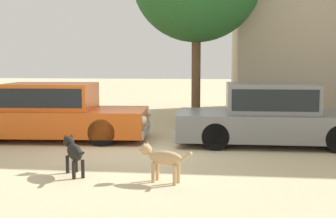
{
  "coord_description": "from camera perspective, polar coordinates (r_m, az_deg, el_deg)",
  "views": [
    {
      "loc": [
        1.83,
        -8.97,
        1.92
      ],
      "look_at": [
        0.76,
        0.2,
        0.9
      ],
      "focal_mm": 45.43,
      "sensor_mm": 36.0,
      "label": 1
    }
  ],
  "objects": [
    {
      "name": "stray_dog_spotted",
      "position": [
        7.46,
        -12.56,
        -5.54
      ],
      "size": [
        0.67,
        0.95,
        0.65
      ],
      "rotation": [
        0.0,
        0.0,
        2.16
      ],
      "color": "black",
      "rests_on": "ground_plane"
    },
    {
      "name": "ground_plane",
      "position": [
        9.35,
        -4.81,
        -5.56
      ],
      "size": [
        80.0,
        80.0,
        0.0
      ],
      "primitive_type": "plane",
      "color": "#CCB78E"
    },
    {
      "name": "stray_dog_tan",
      "position": [
        6.83,
        -0.89,
        -6.55
      ],
      "size": [
        0.94,
        0.4,
        0.64
      ],
      "rotation": [
        0.0,
        0.0,
        2.81
      ],
      "color": "tan",
      "rests_on": "ground_plane"
    },
    {
      "name": "parked_sedan_nearest",
      "position": [
        10.94,
        -15.32,
        -0.36
      ],
      "size": [
        4.89,
        2.06,
        1.4
      ],
      "rotation": [
        0.0,
        0.0,
        0.07
      ],
      "color": "#D15619",
      "rests_on": "ground_plane"
    },
    {
      "name": "parked_sedan_second",
      "position": [
        10.18,
        13.69,
        -0.73
      ],
      "size": [
        4.51,
        1.81,
        1.43
      ],
      "rotation": [
        0.0,
        0.0,
        0.01
      ],
      "color": "slate",
      "rests_on": "ground_plane"
    }
  ]
}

